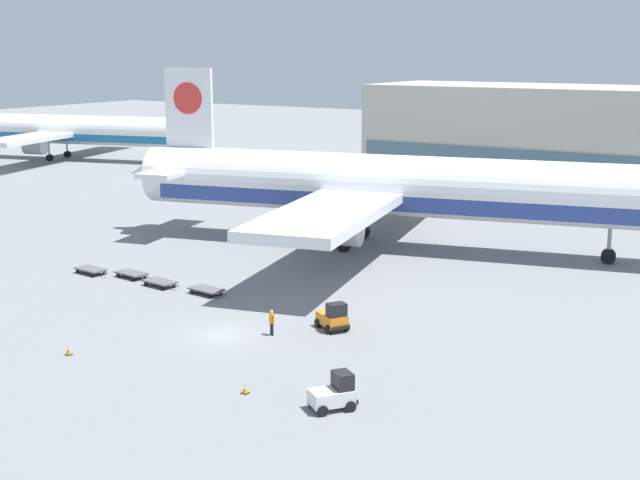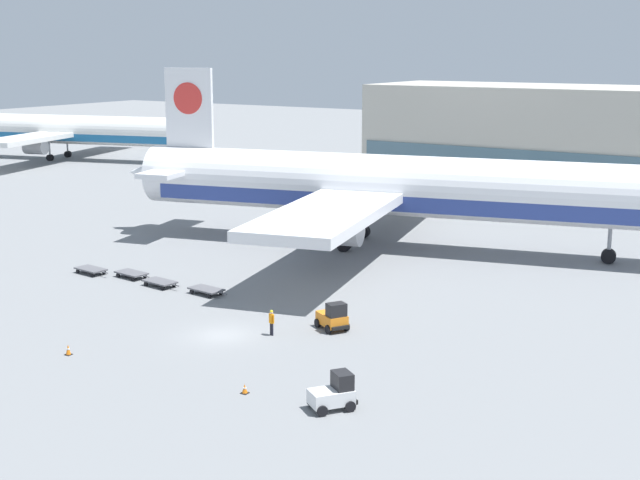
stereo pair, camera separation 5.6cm
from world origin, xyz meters
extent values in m
plane|color=slate|center=(0.00, 0.00, 0.00)|extent=(400.00, 400.00, 0.00)
cylinder|color=white|center=(-2.67, 30.26, 6.10)|extent=(51.96, 17.42, 5.80)
cube|color=#2D428E|center=(-2.67, 30.26, 4.79)|extent=(47.88, 16.37, 1.45)
cone|color=white|center=(-27.99, 24.37, 6.10)|extent=(7.46, 6.81, 5.51)
cube|color=white|center=(-23.94, 25.31, 13.00)|extent=(5.16, 1.61, 8.00)
cylinder|color=red|center=(-23.94, 25.31, 13.96)|extent=(3.24, 1.26, 3.20)
cube|color=white|center=(-24.95, 25.08, 6.68)|extent=(6.45, 13.48, 0.50)
cube|color=white|center=(-5.20, 29.67, 5.38)|extent=(18.66, 48.56, 0.90)
cylinder|color=#9EA0A5|center=(-2.92, 19.85, 3.58)|extent=(4.72, 3.68, 2.80)
cylinder|color=#9EA0A5|center=(-7.48, 39.49, 3.58)|extent=(4.72, 3.68, 2.80)
cylinder|color=#9EA0A5|center=(16.58, 34.73, 2.65)|extent=(0.36, 0.36, 4.00)
cylinder|color=black|center=(16.58, 34.73, 0.65)|extent=(1.47, 1.17, 1.30)
cylinder|color=#9EA0A5|center=(-5.99, 26.20, 2.65)|extent=(0.36, 0.36, 4.00)
cylinder|color=black|center=(-5.99, 26.20, 0.65)|extent=(1.47, 1.17, 1.30)
cylinder|color=#9EA0A5|center=(-7.44, 32.43, 2.65)|extent=(0.36, 0.36, 4.00)
cylinder|color=black|center=(-7.44, 32.43, 0.65)|extent=(1.47, 1.17, 1.30)
cylinder|color=white|center=(-81.31, 62.49, 5.20)|extent=(44.08, 16.27, 4.94)
cube|color=#1E669E|center=(-81.31, 62.49, 4.09)|extent=(40.64, 15.25, 1.24)
sphere|color=white|center=(-59.91, 68.24, 5.20)|extent=(4.84, 4.84, 4.84)
cube|color=white|center=(-83.45, 61.92, 4.58)|extent=(17.19, 41.28, 0.77)
cylinder|color=#9EA0A5|center=(-81.23, 53.62, 3.05)|extent=(4.08, 3.23, 2.39)
cylinder|color=#9EA0A5|center=(-85.68, 70.21, 3.05)|extent=(4.08, 3.23, 2.39)
cylinder|color=#9EA0A5|center=(-65.05, 66.86, 2.26)|extent=(0.31, 0.31, 3.41)
cylinder|color=black|center=(-65.05, 66.86, 0.55)|extent=(1.27, 1.03, 1.11)
cylinder|color=#9EA0A5|center=(-84.03, 58.94, 2.26)|extent=(0.31, 0.31, 3.41)
cylinder|color=black|center=(-84.03, 58.94, 0.55)|extent=(1.27, 1.03, 1.11)
cylinder|color=#9EA0A5|center=(-85.44, 64.21, 2.26)|extent=(0.31, 0.31, 3.41)
cylinder|color=black|center=(-85.44, 64.21, 0.55)|extent=(1.27, 1.03, 1.11)
cube|color=orange|center=(5.51, 5.13, 0.70)|extent=(2.69, 2.38, 0.80)
cube|color=black|center=(6.07, 4.80, 1.55)|extent=(1.41, 1.53, 0.90)
cube|color=black|center=(6.57, 4.50, 0.42)|extent=(0.78, 1.16, 0.24)
cylinder|color=black|center=(6.56, 5.32, 0.30)|extent=(0.64, 0.51, 0.60)
cylinder|color=black|center=(5.84, 4.12, 0.30)|extent=(0.64, 0.51, 0.60)
cylinder|color=black|center=(5.18, 6.14, 0.30)|extent=(0.64, 0.51, 0.60)
cylinder|color=black|center=(4.46, 4.94, 0.30)|extent=(0.64, 0.51, 0.60)
cube|color=silver|center=(12.75, -6.79, 0.70)|extent=(2.48, 2.68, 0.80)
cube|color=black|center=(13.13, -6.27, 1.55)|extent=(1.53, 1.46, 0.90)
cube|color=black|center=(13.47, -5.80, 0.42)|extent=(1.12, 0.87, 0.24)
cylinder|color=black|center=(12.66, -5.73, 0.30)|extent=(0.55, 0.63, 0.60)
cylinder|color=black|center=(13.79, -6.55, 0.30)|extent=(0.55, 0.63, 0.60)
cylinder|color=black|center=(11.71, -7.04, 0.30)|extent=(0.55, 0.63, 0.60)
cylinder|color=black|center=(12.85, -7.86, 0.30)|extent=(0.55, 0.63, 0.60)
cube|color=#56565B|center=(-20.02, 7.20, 0.42)|extent=(2.96, 1.83, 0.12)
cube|color=#56565B|center=(-18.18, 6.98, 0.42)|extent=(0.90, 0.19, 0.08)
cylinder|color=black|center=(-18.97, 7.72, 0.18)|extent=(0.37, 0.19, 0.36)
cylinder|color=black|center=(-19.13, 6.45, 0.18)|extent=(0.37, 0.19, 0.36)
cylinder|color=black|center=(-20.92, 7.96, 0.18)|extent=(0.37, 0.19, 0.36)
cylinder|color=black|center=(-21.07, 6.69, 0.18)|extent=(0.37, 0.19, 0.36)
cube|color=#56565B|center=(-16.11, 8.05, 0.42)|extent=(2.96, 1.83, 0.12)
cube|color=#56565B|center=(-14.27, 7.83, 0.42)|extent=(0.90, 0.19, 0.08)
cylinder|color=black|center=(-15.06, 8.57, 0.18)|extent=(0.37, 0.19, 0.36)
cylinder|color=black|center=(-15.21, 7.30, 0.18)|extent=(0.37, 0.19, 0.36)
cylinder|color=black|center=(-17.00, 8.81, 0.18)|extent=(0.37, 0.19, 0.36)
cylinder|color=black|center=(-17.16, 7.54, 0.18)|extent=(0.37, 0.19, 0.36)
cube|color=#56565B|center=(-12.15, 7.22, 0.42)|extent=(2.96, 1.83, 0.12)
cube|color=#56565B|center=(-10.32, 6.99, 0.42)|extent=(0.90, 0.19, 0.08)
cylinder|color=black|center=(-11.10, 7.73, 0.18)|extent=(0.37, 0.19, 0.36)
cylinder|color=black|center=(-11.26, 6.46, 0.18)|extent=(0.37, 0.19, 0.36)
cylinder|color=black|center=(-13.05, 7.97, 0.18)|extent=(0.37, 0.19, 0.36)
cylinder|color=black|center=(-13.20, 6.70, 0.18)|extent=(0.37, 0.19, 0.36)
cube|color=#56565B|center=(-7.46, 7.39, 0.42)|extent=(2.96, 1.83, 0.12)
cube|color=#56565B|center=(-5.62, 7.17, 0.42)|extent=(0.90, 0.19, 0.08)
cylinder|color=black|center=(-6.41, 7.91, 0.18)|extent=(0.37, 0.19, 0.36)
cylinder|color=black|center=(-6.57, 6.64, 0.18)|extent=(0.37, 0.19, 0.36)
cylinder|color=black|center=(-8.35, 8.15, 0.18)|extent=(0.37, 0.19, 0.36)
cylinder|color=black|center=(-8.51, 6.88, 0.18)|extent=(0.37, 0.19, 0.36)
cylinder|color=black|center=(2.69, 1.84, 0.42)|extent=(0.14, 0.14, 0.85)
cylinder|color=black|center=(2.88, 1.76, 0.42)|extent=(0.14, 0.14, 0.85)
cube|color=orange|center=(2.79, 1.80, 1.16)|extent=(0.42, 0.35, 0.64)
cylinder|color=orange|center=(2.57, 1.90, 1.20)|extent=(0.09, 0.09, 0.57)
cylinder|color=orange|center=(3.00, 1.70, 1.20)|extent=(0.09, 0.09, 0.57)
sphere|color=#DBB28E|center=(2.79, 1.80, 1.60)|extent=(0.23, 0.23, 0.23)
sphere|color=yellow|center=(2.79, 1.80, 1.66)|extent=(0.22, 0.22, 0.22)
cube|color=black|center=(7.49, -7.47, 0.02)|extent=(0.40, 0.40, 0.04)
cone|color=orange|center=(7.49, -7.47, 0.29)|extent=(0.32, 0.32, 0.51)
cylinder|color=white|center=(7.49, -7.47, 0.32)|extent=(0.19, 0.19, 0.07)
cube|color=black|center=(-5.81, -8.27, 0.02)|extent=(0.40, 0.40, 0.04)
cone|color=orange|center=(-5.81, -8.27, 0.37)|extent=(0.32, 0.32, 0.65)
cylinder|color=white|center=(-5.81, -8.27, 0.40)|extent=(0.19, 0.19, 0.09)
camera|label=1|loc=(36.05, -45.03, 18.98)|focal=50.00mm
camera|label=2|loc=(36.10, -45.00, 18.98)|focal=50.00mm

